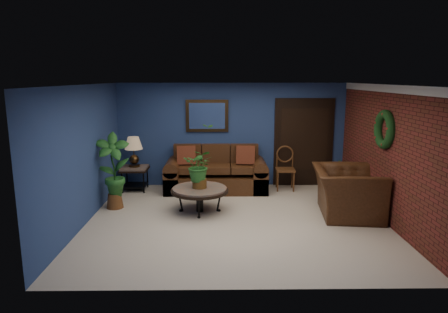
{
  "coord_description": "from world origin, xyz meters",
  "views": [
    {
      "loc": [
        -0.32,
        -7.1,
        2.63
      ],
      "look_at": [
        -0.22,
        0.55,
        1.11
      ],
      "focal_mm": 32.0,
      "sensor_mm": 36.0,
      "label": 1
    }
  ],
  "objects_px": {
    "end_table": "(135,172)",
    "table_lamp": "(134,148)",
    "sofa": "(216,175)",
    "armchair": "(347,192)",
    "coffee_table": "(200,191)",
    "side_chair": "(285,165)"
  },
  "relations": [
    {
      "from": "sofa",
      "to": "coffee_table",
      "type": "xyz_separation_m",
      "value": [
        -0.31,
        -1.59,
        0.08
      ]
    },
    {
      "from": "coffee_table",
      "to": "end_table",
      "type": "height_order",
      "value": "end_table"
    },
    {
      "from": "armchair",
      "to": "end_table",
      "type": "bearing_deg",
      "value": 74.95
    },
    {
      "from": "sofa",
      "to": "armchair",
      "type": "distance_m",
      "value": 3.12
    },
    {
      "from": "end_table",
      "to": "table_lamp",
      "type": "xyz_separation_m",
      "value": [
        0.0,
        -0.0,
        0.58
      ]
    },
    {
      "from": "sofa",
      "to": "coffee_table",
      "type": "distance_m",
      "value": 1.62
    },
    {
      "from": "coffee_table",
      "to": "sofa",
      "type": "bearing_deg",
      "value": 78.82
    },
    {
      "from": "coffee_table",
      "to": "end_table",
      "type": "relative_size",
      "value": 1.83
    },
    {
      "from": "coffee_table",
      "to": "side_chair",
      "type": "height_order",
      "value": "side_chair"
    },
    {
      "from": "sofa",
      "to": "armchair",
      "type": "relative_size",
      "value": 1.68
    },
    {
      "from": "sofa",
      "to": "side_chair",
      "type": "height_order",
      "value": "sofa"
    },
    {
      "from": "sofa",
      "to": "table_lamp",
      "type": "bearing_deg",
      "value": -178.82
    },
    {
      "from": "coffee_table",
      "to": "table_lamp",
      "type": "relative_size",
      "value": 1.66
    },
    {
      "from": "sofa",
      "to": "table_lamp",
      "type": "height_order",
      "value": "table_lamp"
    },
    {
      "from": "table_lamp",
      "to": "armchair",
      "type": "height_order",
      "value": "table_lamp"
    },
    {
      "from": "side_chair",
      "to": "table_lamp",
      "type": "bearing_deg",
      "value": -174.92
    },
    {
      "from": "sofa",
      "to": "side_chair",
      "type": "xyz_separation_m",
      "value": [
        1.64,
        0.04,
        0.23
      ]
    },
    {
      "from": "end_table",
      "to": "table_lamp",
      "type": "height_order",
      "value": "table_lamp"
    },
    {
      "from": "coffee_table",
      "to": "side_chair",
      "type": "relative_size",
      "value": 1.1
    },
    {
      "from": "coffee_table",
      "to": "armchair",
      "type": "height_order",
      "value": "armchair"
    },
    {
      "from": "sofa",
      "to": "end_table",
      "type": "relative_size",
      "value": 3.81
    },
    {
      "from": "coffee_table",
      "to": "armchair",
      "type": "xyz_separation_m",
      "value": [
        2.85,
        -0.23,
        0.03
      ]
    }
  ]
}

